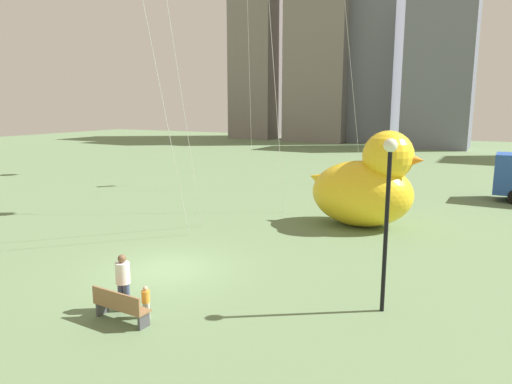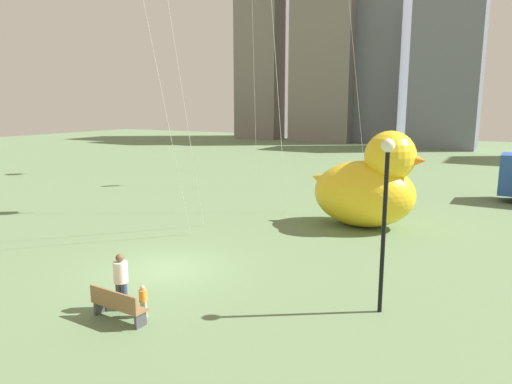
{
  "view_description": "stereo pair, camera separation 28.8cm",
  "coord_description": "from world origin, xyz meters",
  "px_view_note": "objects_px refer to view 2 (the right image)",
  "views": [
    {
      "loc": [
        10.23,
        -12.49,
        5.79
      ],
      "look_at": [
        2.12,
        2.78,
        2.53
      ],
      "focal_mm": 32.82,
      "sensor_mm": 36.0,
      "label": 1
    },
    {
      "loc": [
        10.48,
        -12.36,
        5.79
      ],
      "look_at": [
        2.12,
        2.78,
        2.53
      ],
      "focal_mm": 32.82,
      "sensor_mm": 36.0,
      "label": 2
    }
  ],
  "objects_px": {
    "park_bench": "(117,304)",
    "lamppost": "(385,196)",
    "person_child": "(143,300)",
    "giant_inflatable_duck": "(368,186)",
    "person_adult": "(121,279)"
  },
  "relations": [
    {
      "from": "person_adult",
      "to": "person_child",
      "type": "distance_m",
      "value": 0.98
    },
    {
      "from": "person_child",
      "to": "giant_inflatable_duck",
      "type": "bearing_deg",
      "value": 78.11
    },
    {
      "from": "person_adult",
      "to": "giant_inflatable_duck",
      "type": "distance_m",
      "value": 13.06
    },
    {
      "from": "park_bench",
      "to": "lamppost",
      "type": "xyz_separation_m",
      "value": [
        6.08,
        4.02,
        2.87
      ]
    },
    {
      "from": "giant_inflatable_duck",
      "to": "person_child",
      "type": "bearing_deg",
      "value": -101.89
    },
    {
      "from": "park_bench",
      "to": "giant_inflatable_duck",
      "type": "bearing_deg",
      "value": 76.69
    },
    {
      "from": "person_adult",
      "to": "giant_inflatable_duck",
      "type": "relative_size",
      "value": 0.3
    },
    {
      "from": "person_child",
      "to": "person_adult",
      "type": "bearing_deg",
      "value": 174.16
    },
    {
      "from": "park_bench",
      "to": "person_child",
      "type": "height_order",
      "value": "person_child"
    },
    {
      "from": "lamppost",
      "to": "park_bench",
      "type": "bearing_deg",
      "value": -146.51
    },
    {
      "from": "lamppost",
      "to": "person_adult",
      "type": "bearing_deg",
      "value": -152.44
    },
    {
      "from": "person_child",
      "to": "lamppost",
      "type": "xyz_separation_m",
      "value": [
        5.62,
        3.49,
        2.85
      ]
    },
    {
      "from": "park_bench",
      "to": "person_adult",
      "type": "xyz_separation_m",
      "value": [
        -0.44,
        0.62,
        0.43
      ]
    },
    {
      "from": "person_adult",
      "to": "person_child",
      "type": "xyz_separation_m",
      "value": [
        0.89,
        -0.09,
        -0.4
      ]
    },
    {
      "from": "person_child",
      "to": "giant_inflatable_duck",
      "type": "relative_size",
      "value": 0.17
    }
  ]
}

